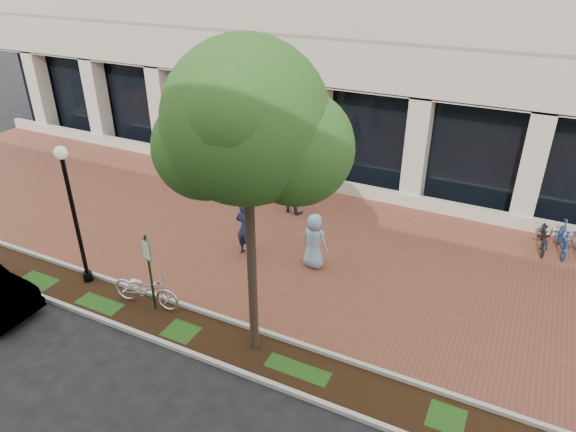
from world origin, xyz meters
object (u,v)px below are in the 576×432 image
at_px(street_tree, 250,132).
at_px(pedestrian_left, 246,228).
at_px(lamppost, 73,209).
at_px(locked_bicycle, 146,289).
at_px(pedestrian_right, 314,241).
at_px(parking_sign, 148,263).
at_px(pedestrian_mid, 292,188).

xyz_separation_m(street_tree, pedestrian_left, (-2.47, 3.68, -4.69)).
bearing_deg(lamppost, locked_bicycle, -3.15).
xyz_separation_m(locked_bicycle, pedestrian_right, (3.38, 3.91, 0.36)).
distance_m(lamppost, locked_bicycle, 3.05).
bearing_deg(parking_sign, pedestrian_right, 65.50).
relative_size(pedestrian_left, pedestrian_right, 1.05).
bearing_deg(street_tree, parking_sign, 179.38).
bearing_deg(pedestrian_left, locked_bicycle, 72.86).
relative_size(parking_sign, lamppost, 0.55).
distance_m(lamppost, pedestrian_left, 5.14).
height_order(locked_bicycle, pedestrian_right, pedestrian_right).
distance_m(pedestrian_left, pedestrian_right, 2.29).
bearing_deg(pedestrian_left, street_tree, 123.98).
relative_size(street_tree, pedestrian_mid, 3.93).
xyz_separation_m(lamppost, locked_bicycle, (2.39, -0.13, -1.88)).
relative_size(parking_sign, street_tree, 0.31).
bearing_deg(pedestrian_left, parking_sign, 77.48).
bearing_deg(pedestrian_right, pedestrian_mid, -46.85).
xyz_separation_m(lamppost, street_tree, (5.98, -0.23, 3.21)).
height_order(locked_bicycle, pedestrian_mid, pedestrian_mid).
distance_m(street_tree, locked_bicycle, 6.23).
bearing_deg(lamppost, pedestrian_mid, 62.82).
bearing_deg(locked_bicycle, street_tree, -97.32).
xyz_separation_m(pedestrian_mid, pedestrian_right, (2.25, -3.09, -0.06)).
bearing_deg(parking_sign, street_tree, 12.73).
xyz_separation_m(parking_sign, locked_bicycle, (-0.30, 0.06, -0.96)).
relative_size(lamppost, pedestrian_mid, 2.23).
relative_size(lamppost, locked_bicycle, 2.07).
bearing_deg(parking_sign, lamppost, -170.70).
bearing_deg(street_tree, locked_bicycle, 178.49).
bearing_deg(parking_sign, pedestrian_left, 90.76).
xyz_separation_m(lamppost, pedestrian_left, (3.50, 3.45, -1.48)).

